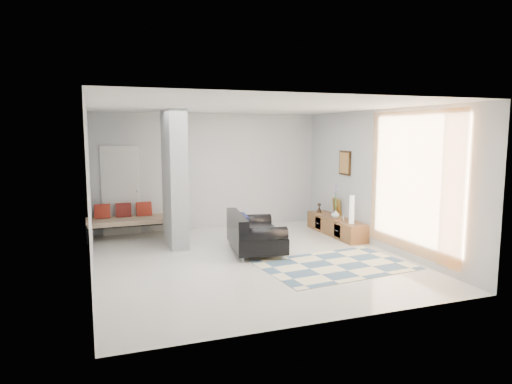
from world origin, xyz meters
name	(u,v)px	position (x,y,z in m)	size (l,w,h in m)	color
floor	(250,259)	(0.00, 0.00, 0.00)	(6.00, 6.00, 0.00)	silver
ceiling	(250,107)	(0.00, 0.00, 2.80)	(6.00, 6.00, 0.00)	white
wall_back	(210,171)	(0.00, 3.00, 1.40)	(6.00, 6.00, 0.00)	#BBBEC0
wall_front	(331,211)	(0.00, -3.00, 1.40)	(6.00, 6.00, 0.00)	#BBBEC0
wall_left	(90,191)	(-2.75, 0.00, 1.40)	(6.00, 6.00, 0.00)	#BBBEC0
wall_right	(378,179)	(2.75, 0.00, 1.40)	(6.00, 6.00, 0.00)	#BBBEC0
partition_column	(174,178)	(-1.10, 1.60, 1.40)	(0.35, 1.20, 2.80)	#9AA0A1
hallway_door	(121,191)	(-2.10, 2.96, 1.02)	(0.85, 0.06, 2.04)	silver
curtain	(412,183)	(2.67, -1.15, 1.45)	(2.55, 2.55, 0.00)	#F79941
wall_art	(345,163)	(2.72, 1.25, 1.65)	(0.04, 0.45, 0.55)	#34200E
media_console	(336,226)	(2.52, 1.26, 0.20)	(0.45, 2.05, 0.80)	brown
loveseat	(253,234)	(0.23, 0.51, 0.35)	(1.16, 1.73, 0.76)	silver
daybed	(131,219)	(-1.92, 2.62, 0.41)	(2.00, 0.88, 0.77)	black
area_rug	(335,265)	(1.29, -0.90, 0.01)	(2.57, 1.71, 0.01)	beige
cylinder_lamp	(352,210)	(2.50, 0.56, 0.70)	(0.11, 0.11, 0.60)	silver
bronze_figurine	(319,208)	(2.47, 1.98, 0.52)	(0.12, 0.12, 0.23)	black
vase	(335,214)	(2.47, 1.20, 0.50)	(0.18, 0.18, 0.19)	white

